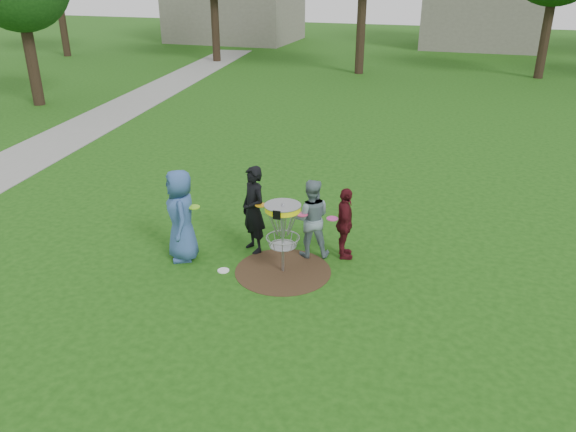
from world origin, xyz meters
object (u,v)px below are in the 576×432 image
(player_grey, at_px, (311,218))
(disc_golf_basket, at_px, (283,221))
(player_blue, at_px, (181,215))
(player_black, at_px, (253,210))
(player_maroon, at_px, (345,224))

(player_grey, relative_size, disc_golf_basket, 1.14)
(disc_golf_basket, bearing_deg, player_grey, 69.54)
(player_blue, xyz_separation_m, player_black, (1.18, 0.73, -0.02))
(player_blue, height_order, player_maroon, player_blue)
(player_grey, bearing_deg, player_maroon, 172.80)
(player_maroon, bearing_deg, player_black, 81.76)
(player_blue, relative_size, player_grey, 1.15)
(player_blue, xyz_separation_m, player_maroon, (2.94, 1.01, -0.19))
(player_grey, xyz_separation_m, player_maroon, (0.64, 0.12, -0.07))
(player_black, distance_m, disc_golf_basket, 1.05)
(player_blue, relative_size, player_maroon, 1.26)
(player_maroon, height_order, disc_golf_basket, player_maroon)
(player_blue, relative_size, player_black, 1.03)
(player_blue, height_order, disc_golf_basket, player_blue)
(player_black, height_order, player_maroon, player_black)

